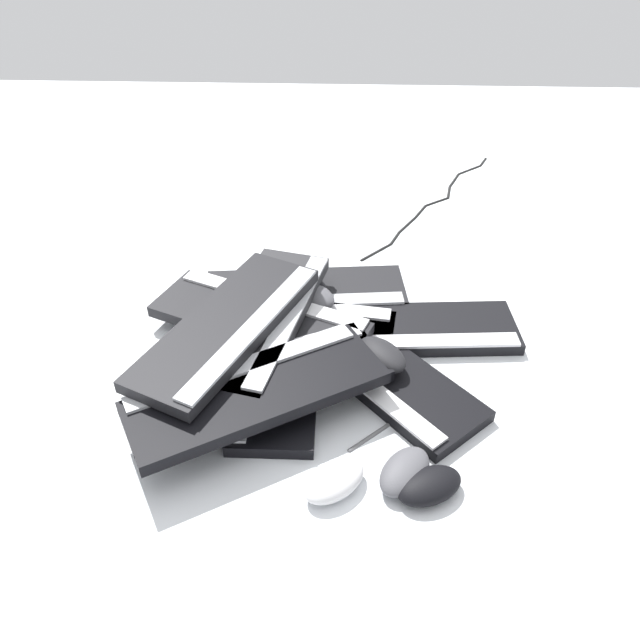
# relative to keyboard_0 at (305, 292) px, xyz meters

# --- Properties ---
(ground_plane) EXTENTS (3.20, 3.20, 0.00)m
(ground_plane) POSITION_rel_keyboard_0_xyz_m (-0.15, -0.07, -0.01)
(ground_plane) COLOR silver
(keyboard_0) EXTENTS (0.19, 0.45, 0.03)m
(keyboard_0) POSITION_rel_keyboard_0_xyz_m (0.00, 0.00, 0.00)
(keyboard_0) COLOR black
(keyboard_0) RESTS_ON ground
(keyboard_1) EXTENTS (0.21, 0.46, 0.03)m
(keyboard_1) POSITION_rel_keyboard_0_xyz_m (-0.12, 0.03, 0.00)
(keyboard_1) COLOR black
(keyboard_1) RESTS_ON ground
(keyboard_2) EXTENTS (0.44, 0.15, 0.03)m
(keyboard_2) POSITION_rel_keyboard_0_xyz_m (-0.24, 0.04, 0.00)
(keyboard_2) COLOR black
(keyboard_2) RESTS_ON ground
(keyboard_3) EXTENTS (0.43, 0.40, 0.03)m
(keyboard_3) POSITION_rel_keyboard_0_xyz_m (-0.24, -0.15, 0.00)
(keyboard_3) COLOR black
(keyboard_3) RESTS_ON ground
(keyboard_4) EXTENTS (0.18, 0.45, 0.03)m
(keyboard_4) POSITION_rel_keyboard_0_xyz_m (-0.12, -0.22, 0.00)
(keyboard_4) COLOR black
(keyboard_4) RESTS_ON ground
(keyboard_5) EXTENTS (0.31, 0.46, 0.03)m
(keyboard_5) POSITION_rel_keyboard_0_xyz_m (-0.14, 0.08, 0.03)
(keyboard_5) COLOR black
(keyboard_5) RESTS_ON keyboard_1
(keyboard_6) EXTENTS (0.46, 0.25, 0.03)m
(keyboard_6) POSITION_rel_keyboard_0_xyz_m (-0.17, 0.07, 0.06)
(keyboard_6) COLOR #232326
(keyboard_6) RESTS_ON keyboard_5
(keyboard_7) EXTENTS (0.46, 0.32, 0.03)m
(keyboard_7) POSITION_rel_keyboard_0_xyz_m (-0.23, 0.13, 0.09)
(keyboard_7) COLOR black
(keyboard_7) RESTS_ON keyboard_6
(keyboard_8) EXTENTS (0.32, 0.46, 0.03)m
(keyboard_8) POSITION_rel_keyboard_0_xyz_m (-0.32, 0.05, 0.03)
(keyboard_8) COLOR black
(keyboard_8) RESTS_ON keyboard_2
(keyboard_9) EXTENTS (0.35, 0.46, 0.03)m
(keyboard_9) POSITION_rel_keyboard_0_xyz_m (-0.37, 0.06, 0.06)
(keyboard_9) COLOR black
(keyboard_9) RESTS_ON keyboard_8
(mouse_0) EXTENTS (0.11, 0.13, 0.04)m
(mouse_0) POSITION_rel_keyboard_0_xyz_m (-0.51, -0.22, 0.01)
(mouse_0) COLOR black
(mouse_0) RESTS_ON ground
(mouse_1) EXTENTS (0.13, 0.12, 0.04)m
(mouse_1) POSITION_rel_keyboard_0_xyz_m (-0.24, -0.16, 0.04)
(mouse_1) COLOR black
(mouse_1) RESTS_ON keyboard_3
(mouse_2) EXTENTS (0.13, 0.12, 0.04)m
(mouse_2) POSITION_rel_keyboard_0_xyz_m (-0.49, -0.19, 0.01)
(mouse_2) COLOR #4C4C51
(mouse_2) RESTS_ON ground
(mouse_3) EXTENTS (0.12, 0.13, 0.04)m
(mouse_3) POSITION_rel_keyboard_0_xyz_m (-0.51, -0.08, 0.01)
(mouse_3) COLOR silver
(mouse_3) RESTS_ON ground
(mouse_4) EXTENTS (0.13, 0.12, 0.04)m
(mouse_4) POSITION_rel_keyboard_0_xyz_m (-0.03, -0.01, 0.04)
(mouse_4) COLOR black
(mouse_4) RESTS_ON keyboard_0
(mouse_5) EXTENTS (0.12, 0.13, 0.04)m
(mouse_5) POSITION_rel_keyboard_0_xyz_m (-0.06, -0.02, 0.04)
(mouse_5) COLOR #4C4C51
(mouse_5) RESTS_ON keyboard_0
(cable_0) EXTENTS (0.60, 0.41, 0.01)m
(cable_0) POSITION_rel_keyboard_0_xyz_m (0.45, -0.33, -0.01)
(cable_0) COLOR black
(cable_0) RESTS_ON ground
(cable_1) EXTENTS (0.37, 0.45, 0.01)m
(cable_1) POSITION_rel_keyboard_0_xyz_m (-0.21, 0.00, -0.01)
(cable_1) COLOR #59595B
(cable_1) RESTS_ON ground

